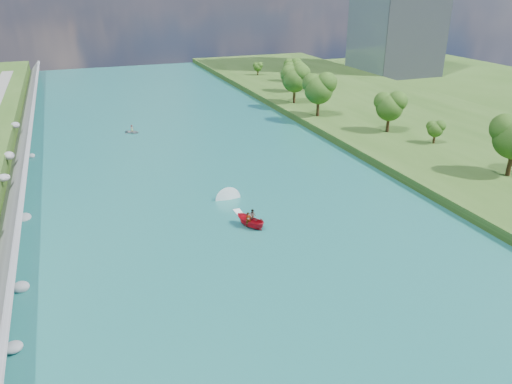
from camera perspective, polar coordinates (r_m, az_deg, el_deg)
name	(u,v)px	position (r m, az deg, el deg)	size (l,w,h in m)	color
ground	(265,262)	(54.28, 1.03, -8.04)	(260.00, 260.00, 0.00)	#2D5119
river_water	(213,194)	(71.17, -4.97, -0.17)	(55.00, 240.00, 0.10)	#195F5B
berm_east	(486,150)	(95.96, 24.76, 4.40)	(44.00, 240.00, 1.50)	#2D5119
riprap_bank	(11,212)	(68.20, -26.20, -2.07)	(4.85, 236.00, 4.26)	slate
trees_east	(404,116)	(90.68, 16.61, 8.28)	(18.23, 143.34, 11.08)	#224612
motorboat	(246,217)	(62.43, -1.14, -2.83)	(3.60, 18.91, 2.18)	#B20E1C
raft	(132,131)	(102.37, -13.97, 6.77)	(3.53, 3.41, 1.59)	gray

